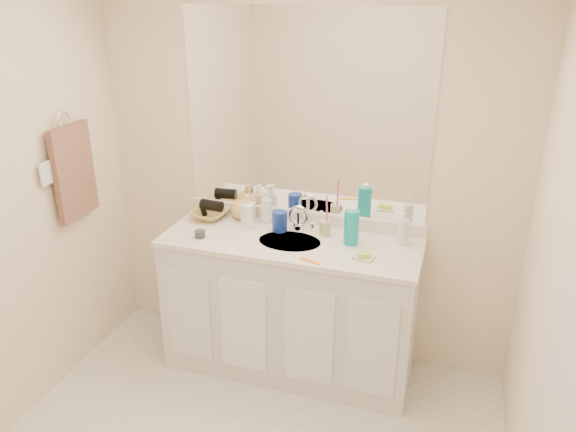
# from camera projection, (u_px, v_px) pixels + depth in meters

# --- Properties ---
(wall_back) EXTENTS (2.60, 0.02, 2.40)m
(wall_back) POSITION_uv_depth(u_px,v_px,m) (304.00, 174.00, 3.40)
(wall_back) COLOR #F6E0C0
(wall_back) RESTS_ON floor
(wall_right) EXTENTS (0.02, 2.60, 2.40)m
(wall_right) POSITION_uv_depth(u_px,v_px,m) (566.00, 326.00, 1.89)
(wall_right) COLOR #F6E0C0
(wall_right) RESTS_ON floor
(vanity_cabinet) EXTENTS (1.50, 0.55, 0.85)m
(vanity_cabinet) POSITION_uv_depth(u_px,v_px,m) (290.00, 306.00, 3.46)
(vanity_cabinet) COLOR silver
(vanity_cabinet) RESTS_ON floor
(countertop) EXTENTS (1.52, 0.57, 0.03)m
(countertop) POSITION_uv_depth(u_px,v_px,m) (291.00, 242.00, 3.29)
(countertop) COLOR silver
(countertop) RESTS_ON vanity_cabinet
(backsplash) EXTENTS (1.52, 0.03, 0.08)m
(backsplash) POSITION_uv_depth(u_px,v_px,m) (303.00, 217.00, 3.49)
(backsplash) COLOR white
(backsplash) RESTS_ON countertop
(sink_basin) EXTENTS (0.37, 0.37, 0.02)m
(sink_basin) POSITION_uv_depth(u_px,v_px,m) (290.00, 243.00, 3.27)
(sink_basin) COLOR silver
(sink_basin) RESTS_ON countertop
(faucet) EXTENTS (0.02, 0.02, 0.11)m
(faucet) POSITION_uv_depth(u_px,v_px,m) (299.00, 221.00, 3.40)
(faucet) COLOR silver
(faucet) RESTS_ON countertop
(mirror) EXTENTS (1.48, 0.01, 1.20)m
(mirror) POSITION_uv_depth(u_px,v_px,m) (305.00, 115.00, 3.26)
(mirror) COLOR white
(mirror) RESTS_ON wall_back
(blue_mug) EXTENTS (0.11, 0.11, 0.12)m
(blue_mug) POSITION_uv_depth(u_px,v_px,m) (280.00, 221.00, 3.38)
(blue_mug) COLOR navy
(blue_mug) RESTS_ON countertop
(tan_cup) EXTENTS (0.09, 0.09, 0.09)m
(tan_cup) POSITION_uv_depth(u_px,v_px,m) (325.00, 228.00, 3.33)
(tan_cup) COLOR tan
(tan_cup) RESTS_ON countertop
(toothbrush) EXTENTS (0.01, 0.04, 0.22)m
(toothbrush) POSITION_uv_depth(u_px,v_px,m) (327.00, 212.00, 3.28)
(toothbrush) COLOR #EF3E8B
(toothbrush) RESTS_ON tan_cup
(mouthwash_bottle) EXTENTS (0.11, 0.11, 0.20)m
(mouthwash_bottle) POSITION_uv_depth(u_px,v_px,m) (351.00, 227.00, 3.20)
(mouthwash_bottle) COLOR #0D9AA1
(mouthwash_bottle) RESTS_ON countertop
(clear_pump_bottle) EXTENTS (0.06, 0.06, 0.15)m
(clear_pump_bottle) POSITION_uv_depth(u_px,v_px,m) (403.00, 232.00, 3.20)
(clear_pump_bottle) COLOR silver
(clear_pump_bottle) RESTS_ON countertop
(soap_dish) EXTENTS (0.12, 0.11, 0.01)m
(soap_dish) POSITION_uv_depth(u_px,v_px,m) (364.00, 258.00, 3.05)
(soap_dish) COLOR silver
(soap_dish) RESTS_ON countertop
(green_soap) EXTENTS (0.08, 0.07, 0.02)m
(green_soap) POSITION_uv_depth(u_px,v_px,m) (364.00, 255.00, 3.04)
(green_soap) COLOR #B9E638
(green_soap) RESTS_ON soap_dish
(orange_comb) EXTENTS (0.13, 0.06, 0.01)m
(orange_comb) POSITION_uv_depth(u_px,v_px,m) (310.00, 261.00, 3.03)
(orange_comb) COLOR orange
(orange_comb) RESTS_ON countertop
(dark_jar) EXTENTS (0.06, 0.06, 0.04)m
(dark_jar) POSITION_uv_depth(u_px,v_px,m) (200.00, 234.00, 3.30)
(dark_jar) COLOR #313338
(dark_jar) RESTS_ON countertop
(extra_white_bottle) EXTENTS (0.06, 0.06, 0.15)m
(extra_white_bottle) POSITION_uv_depth(u_px,v_px,m) (249.00, 217.00, 3.40)
(extra_white_bottle) COLOR white
(extra_white_bottle) RESTS_ON countertop
(soap_bottle_white) EXTENTS (0.10, 0.11, 0.21)m
(soap_bottle_white) POSITION_uv_depth(u_px,v_px,m) (266.00, 206.00, 3.49)
(soap_bottle_white) COLOR white
(soap_bottle_white) RESTS_ON countertop
(soap_bottle_cream) EXTENTS (0.10, 0.10, 0.18)m
(soap_bottle_cream) POSITION_uv_depth(u_px,v_px,m) (248.00, 208.00, 3.49)
(soap_bottle_cream) COLOR #FAE5CB
(soap_bottle_cream) RESTS_ON countertop
(soap_bottle_yellow) EXTENTS (0.16, 0.16, 0.19)m
(soap_bottle_yellow) POSITION_uv_depth(u_px,v_px,m) (243.00, 205.00, 3.54)
(soap_bottle_yellow) COLOR #E3B658
(soap_bottle_yellow) RESTS_ON countertop
(wicker_basket) EXTENTS (0.25, 0.25, 0.06)m
(wicker_basket) POSITION_uv_depth(u_px,v_px,m) (209.00, 214.00, 3.57)
(wicker_basket) COLOR #AE9046
(wicker_basket) RESTS_ON countertop
(hair_dryer) EXTENTS (0.15, 0.08, 0.07)m
(hair_dryer) POSITION_uv_depth(u_px,v_px,m) (212.00, 205.00, 3.54)
(hair_dryer) COLOR black
(hair_dryer) RESTS_ON wicker_basket
(towel_ring) EXTENTS (0.01, 0.11, 0.11)m
(towel_ring) POSITION_uv_depth(u_px,v_px,m) (63.00, 121.00, 3.16)
(towel_ring) COLOR silver
(towel_ring) RESTS_ON wall_left
(hand_towel) EXTENTS (0.04, 0.32, 0.55)m
(hand_towel) POSITION_uv_depth(u_px,v_px,m) (74.00, 172.00, 3.27)
(hand_towel) COLOR brown
(hand_towel) RESTS_ON towel_ring
(switch_plate) EXTENTS (0.01, 0.08, 0.13)m
(switch_plate) POSITION_uv_depth(u_px,v_px,m) (46.00, 174.00, 3.08)
(switch_plate) COLOR white
(switch_plate) RESTS_ON wall_left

